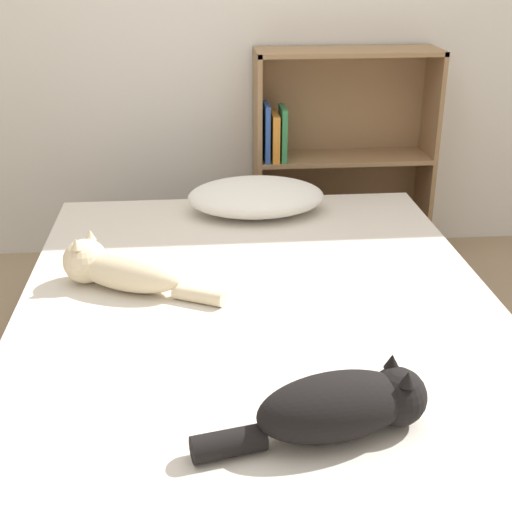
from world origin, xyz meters
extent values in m
plane|color=#997F60|center=(0.00, 0.00, 0.00)|extent=(8.00, 8.00, 0.00)
cube|color=#333338|center=(0.00, 0.00, 0.12)|extent=(1.50, 2.05, 0.24)
cube|color=beige|center=(0.00, 0.00, 0.32)|extent=(1.46, 1.98, 0.16)
ellipsoid|color=white|center=(0.06, 0.81, 0.47)|extent=(0.54, 0.37, 0.13)
ellipsoid|color=beige|center=(-0.40, 0.16, 0.46)|extent=(0.38, 0.28, 0.12)
sphere|color=beige|center=(-0.54, 0.23, 0.47)|extent=(0.14, 0.14, 0.14)
cone|color=beige|center=(-0.55, 0.19, 0.55)|extent=(0.04, 0.04, 0.03)
cone|color=beige|center=(-0.52, 0.26, 0.55)|extent=(0.04, 0.04, 0.03)
cylinder|color=beige|center=(-0.18, 0.05, 0.42)|extent=(0.17, 0.11, 0.05)
ellipsoid|color=black|center=(0.10, -0.60, 0.47)|extent=(0.38, 0.24, 0.15)
sphere|color=black|center=(0.25, -0.57, 0.47)|extent=(0.13, 0.13, 0.13)
cone|color=black|center=(0.25, -0.54, 0.54)|extent=(0.04, 0.04, 0.03)
cone|color=black|center=(0.26, -0.61, 0.54)|extent=(0.04, 0.04, 0.03)
cylinder|color=black|center=(-0.13, -0.65, 0.43)|extent=(0.17, 0.09, 0.06)
cube|color=#8E6B47|center=(0.11, 1.27, 0.48)|extent=(0.02, 0.26, 0.97)
cube|color=#8E6B47|center=(0.90, 1.27, 0.48)|extent=(0.02, 0.26, 0.97)
cube|color=#8E6B47|center=(0.50, 1.27, 0.01)|extent=(0.81, 0.26, 0.02)
cube|color=#8E6B47|center=(0.50, 1.27, 0.96)|extent=(0.81, 0.26, 0.02)
cube|color=#8E6B47|center=(0.50, 1.27, 0.48)|extent=(0.77, 0.26, 0.02)
cube|color=#8E6B47|center=(0.50, 1.39, 0.48)|extent=(0.81, 0.02, 0.97)
cube|color=#2D519E|center=(0.14, 1.23, 0.62)|extent=(0.02, 0.16, 0.25)
cube|color=orange|center=(0.18, 1.23, 0.60)|extent=(0.03, 0.16, 0.21)
cube|color=#337F47|center=(0.22, 1.23, 0.61)|extent=(0.02, 0.16, 0.24)
camera|label=1|loc=(-0.18, -1.87, 1.40)|focal=50.00mm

